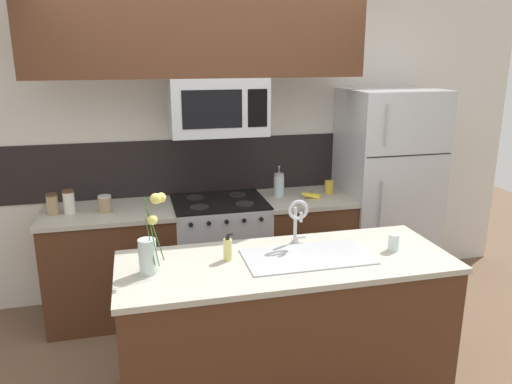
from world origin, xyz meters
TOP-DOWN VIEW (x-y plane):
  - ground_plane at (0.00, 0.00)m, footprint 10.00×10.00m
  - rear_partition at (0.30, 1.28)m, footprint 5.20×0.10m
  - splash_band at (0.00, 1.22)m, footprint 3.49×0.01m
  - back_counter_left at (-0.88, 0.90)m, footprint 1.03×0.65m
  - back_counter_right at (0.75, 0.90)m, footprint 0.76×0.65m
  - stove_range at (0.00, 0.90)m, footprint 0.76×0.64m
  - microwave at (0.00, 0.88)m, footprint 0.74×0.40m
  - upper_cabinet_band at (-0.13, 0.85)m, footprint 2.49×0.34m
  - refrigerator at (1.50, 0.92)m, footprint 0.78×0.74m
  - storage_jar_tall at (-1.28, 0.89)m, footprint 0.08×0.08m
  - storage_jar_medium at (-1.16, 0.90)m, footprint 0.09×0.09m
  - storage_jar_short at (-0.90, 0.86)m, footprint 0.10×0.10m
  - banana_bunch at (0.78, 0.84)m, footprint 0.19×0.12m
  - french_press at (0.53, 0.96)m, footprint 0.09×0.09m
  - coffee_tin at (0.98, 0.95)m, footprint 0.08×0.08m
  - island_counter at (0.19, -0.35)m, footprint 1.99×0.76m
  - kitchen_sink at (0.32, -0.35)m, footprint 0.76×0.40m
  - sink_faucet at (0.32, -0.15)m, footprint 0.14×0.14m
  - dish_soap_bottle at (-0.15, -0.28)m, footprint 0.06×0.05m
  - drinking_glass at (0.88, -0.37)m, footprint 0.07×0.07m
  - flower_vase at (-0.60, -0.36)m, footprint 0.17×0.15m

SIDE VIEW (x-z plane):
  - ground_plane at x=0.00m, z-range 0.00..0.00m
  - island_counter at x=0.19m, z-range 0.00..0.91m
  - back_counter_left at x=-0.88m, z-range 0.00..0.91m
  - back_counter_right at x=0.75m, z-range 0.00..0.91m
  - stove_range at x=0.00m, z-range 0.00..0.93m
  - kitchen_sink at x=0.32m, z-range 0.76..0.92m
  - refrigerator at x=1.50m, z-range 0.00..1.80m
  - banana_bunch at x=0.78m, z-range 0.89..0.97m
  - drinking_glass at x=0.88m, z-range 0.91..1.01m
  - coffee_tin at x=0.98m, z-range 0.91..1.02m
  - storage_jar_short at x=-0.90m, z-range 0.91..1.04m
  - dish_soap_bottle at x=-0.15m, z-range 0.90..1.06m
  - storage_jar_tall at x=-1.28m, z-range 0.91..1.07m
  - storage_jar_medium at x=-1.16m, z-range 0.91..1.09m
  - french_press at x=0.53m, z-range 0.88..1.14m
  - flower_vase at x=-0.60m, z-range 0.81..1.29m
  - sink_faucet at x=0.32m, z-range 0.95..1.26m
  - splash_band at x=0.00m, z-range 0.91..1.39m
  - rear_partition at x=0.30m, z-range 0.00..2.60m
  - microwave at x=0.00m, z-range 1.47..1.92m
  - upper_cabinet_band at x=-0.13m, z-range 1.92..2.52m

